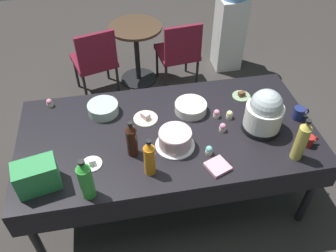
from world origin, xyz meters
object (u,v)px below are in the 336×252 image
cupcake_cocoa (229,115)px  water_cooler (230,23)px  soda_bottle_orange_juice (150,158)px  slow_cooker (264,112)px  cupcake_lemon (223,127)px  dessert_plate_cream (146,118)px  potluck_table (168,137)px  soda_bottle_lime_soda (86,180)px  ceramic_snack_bowl (191,107)px  dessert_plate_white (92,163)px  cupcake_mint (50,103)px  cupcake_vanilla (217,114)px  soda_bottle_cola (132,140)px  maroon_chair_right (179,51)px  frosted_layer_cake (175,139)px  coffee_mug_red (309,141)px  soda_bottle_ginger_ale (301,141)px  round_cafe_table (136,44)px  cupcake_berry (209,150)px  soda_carton (37,176)px  maroon_chair_left (95,59)px  glass_salad_bowl (103,108)px  coffee_mug_navy (299,113)px

cupcake_cocoa → water_cooler: 1.91m
soda_bottle_orange_juice → water_cooler: size_ratio=0.24×
slow_cooker → cupcake_lemon: size_ratio=5.11×
dessert_plate_cream → water_cooler: size_ratio=0.15×
potluck_table → soda_bottle_lime_soda: (-0.58, -0.47, 0.21)m
ceramic_snack_bowl → soda_bottle_lime_soda: (-0.80, -0.66, 0.11)m
dessert_plate_white → cupcake_lemon: cupcake_lemon is taller
ceramic_snack_bowl → cupcake_mint: 1.13m
cupcake_vanilla → soda_bottle_cola: (-0.68, -0.26, 0.10)m
dessert_plate_white → maroon_chair_right: 2.01m
water_cooler → frosted_layer_cake: bearing=-118.3°
ceramic_snack_bowl → coffee_mug_red: 0.90m
cupcake_mint → soda_bottle_ginger_ale: (1.70, -0.87, 0.13)m
soda_bottle_cola → soda_bottle_lime_soda: 0.43m
cupcake_cocoa → round_cafe_table: 1.79m
cupcake_mint → dessert_plate_cream: bearing=-21.9°
potluck_table → frosted_layer_cake: size_ratio=7.80×
potluck_table → frosted_layer_cake: (0.02, -0.16, 0.13)m
ceramic_snack_bowl → maroon_chair_right: maroon_chair_right is taller
cupcake_vanilla → cupcake_lemon: same height
ceramic_snack_bowl → cupcake_vanilla: (0.18, -0.10, -0.01)m
cupcake_cocoa → cupcake_mint: (-1.37, 0.40, 0.00)m
cupcake_berry → coffee_mug_red: bearing=-3.8°
dessert_plate_cream → soda_bottle_orange_juice: size_ratio=0.64×
cupcake_cocoa → cupcake_vanilla: same height
soda_bottle_cola → water_cooler: size_ratio=0.23×
soda_carton → soda_bottle_orange_juice: bearing=-13.1°
cupcake_cocoa → maroon_chair_left: maroon_chair_left is taller
water_cooler → soda_bottle_ginger_ale: bearing=-97.3°
ceramic_snack_bowl → maroon_chair_right: (0.19, 1.33, -0.30)m
soda_bottle_cola → water_cooler: water_cooler is taller
cupcake_vanilla → soda_bottle_orange_juice: (-0.58, -0.45, 0.10)m
soda_bottle_cola → coffee_mug_red: bearing=-6.8°
frosted_layer_cake → maroon_chair_left: size_ratio=0.33×
cupcake_vanilla → dessert_plate_cream: bearing=172.2°
potluck_table → soda_bottle_cola: soda_bottle_cola is taller
cupcake_berry → soda_bottle_cola: size_ratio=0.23×
glass_salad_bowl → cupcake_lemon: 0.93m
cupcake_berry → maroon_chair_right: bearing=84.6°
maroon_chair_left → maroon_chair_right: (0.94, -0.00, 0.00)m
potluck_table → cupcake_mint: cupcake_mint is taller
cupcake_mint → cupcake_berry: size_ratio=1.00×
cupcake_berry → coffee_mug_red: 0.72m
cupcake_cocoa → round_cafe_table: cupcake_cocoa is taller
soda_carton → slow_cooker: bearing=-3.3°
cupcake_mint → round_cafe_table: size_ratio=0.09×
ceramic_snack_bowl → coffee_mug_navy: 0.83m
dessert_plate_white → coffee_mug_red: coffee_mug_red is taller
ceramic_snack_bowl → soda_bottle_lime_soda: soda_bottle_lime_soda is taller
round_cafe_table → water_cooler: (1.16, 0.12, 0.09)m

